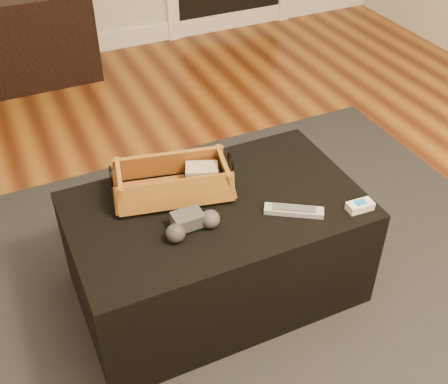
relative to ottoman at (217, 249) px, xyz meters
name	(u,v)px	position (x,y,z in m)	size (l,w,h in m)	color
baseboard	(54,51)	(-0.14, 2.35, -0.16)	(5.00, 0.04, 0.12)	white
area_rug	(223,298)	(0.00, -0.05, -0.22)	(2.60, 2.00, 0.01)	black
ottoman	(217,249)	(0.00, 0.00, 0.00)	(1.00, 0.60, 0.42)	black
tv_remote	(168,191)	(-0.13, 0.11, 0.24)	(0.21, 0.05, 0.02)	black
cloth_bundle	(202,174)	(0.00, 0.12, 0.26)	(0.11, 0.08, 0.06)	tan
wicker_basket	(173,182)	(-0.11, 0.12, 0.26)	(0.44, 0.29, 0.14)	#945721
game_controller	(191,223)	(-0.13, -0.09, 0.24)	(0.19, 0.11, 0.06)	#343436
silver_remote	(294,210)	(0.22, -0.15, 0.22)	(0.19, 0.14, 0.02)	#B0B1B8
cream_gadget	(360,206)	(0.43, -0.23, 0.22)	(0.09, 0.05, 0.03)	silver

